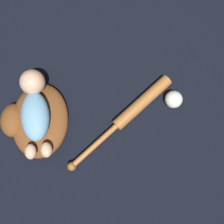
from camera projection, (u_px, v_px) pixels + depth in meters
The scene contains 5 objects.
ground_plane at pixel (33, 134), 1.33m from camera, with size 6.00×6.00×0.00m, color black.
baseball_glove at pixel (36, 120), 1.30m from camera, with size 0.36×0.33×0.08m.
baby_figure at pixel (34, 108), 1.22m from camera, with size 0.35×0.20×0.10m.
baseball_bat at pixel (132, 111), 1.32m from camera, with size 0.49×0.35×0.05m.
baseball at pixel (174, 99), 1.32m from camera, with size 0.08×0.08×0.08m.
Camera 1 is at (-0.11, -0.37, 1.32)m, focal length 50.00 mm.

